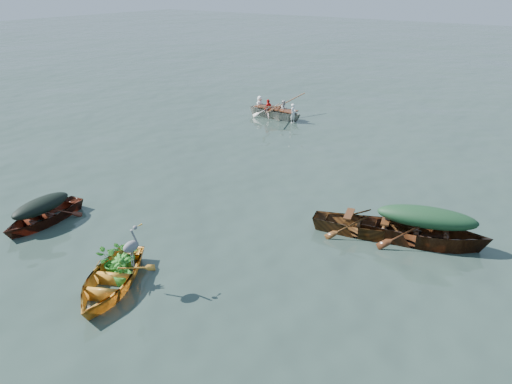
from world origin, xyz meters
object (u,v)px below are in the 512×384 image
at_px(rowed_boat, 276,118).
at_px(open_wooden_boat, 366,235).
at_px(green_tarp_boat, 423,244).
at_px(heron, 132,253).
at_px(dark_covered_boat, 44,223).
at_px(yellow_dinghy, 111,289).

bearing_deg(rowed_boat, open_wooden_boat, -131.99).
height_order(green_tarp_boat, open_wooden_boat, green_tarp_boat).
height_order(open_wooden_boat, rowed_boat, rowed_boat).
xyz_separation_m(open_wooden_boat, heron, (-3.04, -5.24, 0.92)).
xyz_separation_m(dark_covered_boat, open_wooden_boat, (7.51, 4.53, 0.00)).
xyz_separation_m(dark_covered_boat, heron, (4.48, -0.70, 0.92)).
bearing_deg(open_wooden_boat, dark_covered_boat, 105.90).
height_order(yellow_dinghy, green_tarp_boat, green_tarp_boat).
xyz_separation_m(yellow_dinghy, open_wooden_boat, (3.50, 5.53, 0.00)).
distance_m(yellow_dinghy, green_tarp_boat, 7.69).
bearing_deg(rowed_boat, dark_covered_boat, -172.98).
bearing_deg(green_tarp_boat, rowed_boat, 34.81).
relative_size(yellow_dinghy, heron, 3.63).
distance_m(dark_covered_boat, green_tarp_boat, 10.18).
distance_m(yellow_dinghy, dark_covered_boat, 4.13).
relative_size(rowed_boat, heron, 4.33).
height_order(open_wooden_boat, heron, heron).
distance_m(green_tarp_boat, heron, 7.22).
relative_size(dark_covered_boat, heron, 3.56).
bearing_deg(yellow_dinghy, rowed_boat, 82.32).
bearing_deg(open_wooden_boat, rowed_boat, 29.69).
bearing_deg(heron, dark_covered_boat, 144.06).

